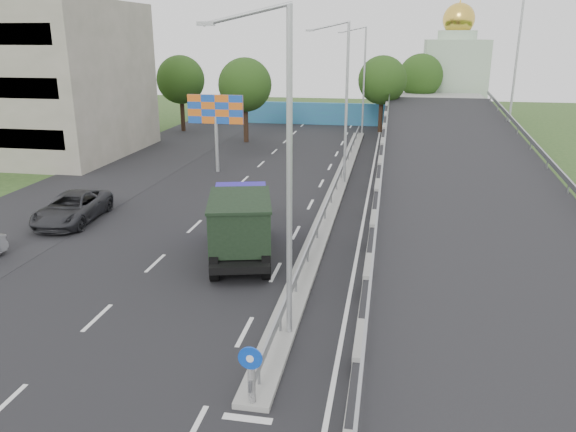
% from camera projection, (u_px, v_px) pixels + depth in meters
% --- Properties ---
extents(road_surface, '(26.00, 90.00, 0.04)m').
position_uv_depth(road_surface, '(277.00, 208.00, 32.01)').
color(road_surface, black).
rests_on(road_surface, ground).
extents(parking_strip, '(8.00, 90.00, 0.05)m').
position_uv_depth(parking_strip, '(69.00, 197.00, 34.27)').
color(parking_strip, black).
rests_on(parking_strip, ground).
extents(median, '(1.00, 44.00, 0.20)m').
position_uv_depth(median, '(336.00, 191.00, 35.20)').
color(median, gray).
rests_on(median, ground).
extents(overpass_ramp, '(10.00, 50.00, 3.50)m').
position_uv_depth(overpass_ramp, '(463.00, 170.00, 33.39)').
color(overpass_ramp, gray).
rests_on(overpass_ramp, ground).
extents(median_guardrail, '(0.09, 44.00, 0.71)m').
position_uv_depth(median_guardrail, '(337.00, 181.00, 35.00)').
color(median_guardrail, gray).
rests_on(median_guardrail, median).
extents(sign_bollard, '(0.64, 0.23, 1.67)m').
position_uv_depth(sign_bollard, '(251.00, 374.00, 14.49)').
color(sign_bollard, black).
rests_on(sign_bollard, median).
extents(lamp_post_near, '(2.74, 0.18, 10.08)m').
position_uv_depth(lamp_post_near, '(283.00, 162.00, 16.59)').
color(lamp_post_near, '#B2B5B7').
rests_on(lamp_post_near, median).
extents(lamp_post_mid, '(2.74, 0.18, 10.08)m').
position_uv_depth(lamp_post_mid, '(344.00, 95.00, 35.31)').
color(lamp_post_mid, '#B2B5B7').
rests_on(lamp_post_mid, median).
extents(lamp_post_far, '(2.74, 0.18, 10.08)m').
position_uv_depth(lamp_post_far, '(362.00, 75.00, 54.03)').
color(lamp_post_far, '#B2B5B7').
rests_on(lamp_post_far, median).
extents(blue_wall, '(30.00, 0.50, 2.40)m').
position_uv_depth(blue_wall, '(326.00, 114.00, 61.77)').
color(blue_wall, teal).
rests_on(blue_wall, ground).
extents(church, '(7.00, 7.00, 13.80)m').
position_uv_depth(church, '(454.00, 73.00, 65.57)').
color(church, '#B2CCAD').
rests_on(church, ground).
extents(billboard, '(4.00, 0.24, 5.50)m').
position_uv_depth(billboard, '(216.00, 114.00, 39.26)').
color(billboard, '#B2B5B7').
rests_on(billboard, ground).
extents(tree_left_mid, '(4.80, 4.80, 7.60)m').
position_uv_depth(tree_left_mid, '(245.00, 85.00, 50.37)').
color(tree_left_mid, black).
rests_on(tree_left_mid, ground).
extents(tree_median_far, '(4.80, 4.80, 7.60)m').
position_uv_depth(tree_median_far, '(382.00, 80.00, 55.77)').
color(tree_median_far, black).
rests_on(tree_median_far, ground).
extents(tree_left_far, '(4.80, 4.80, 7.60)m').
position_uv_depth(tree_left_far, '(181.00, 80.00, 56.44)').
color(tree_left_far, black).
rests_on(tree_left_far, ground).
extents(tree_ramp_far, '(4.80, 4.80, 7.60)m').
position_uv_depth(tree_ramp_far, '(421.00, 76.00, 61.62)').
color(tree_ramp_far, black).
rests_on(tree_ramp_far, ground).
extents(dump_truck, '(3.94, 6.97, 2.90)m').
position_uv_depth(dump_truck, '(240.00, 222.00, 24.59)').
color(dump_truck, black).
rests_on(dump_truck, ground).
extents(parked_car_c, '(2.92, 5.63, 1.52)m').
position_uv_depth(parked_car_c, '(72.00, 208.00, 29.49)').
color(parked_car_c, '#2A2B2E').
rests_on(parked_car_c, ground).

